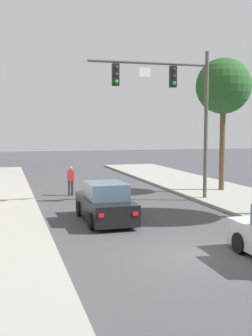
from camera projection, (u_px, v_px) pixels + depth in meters
name	position (u px, v px, depth m)	size (l,w,h in m)	color
ground_plane	(199.00, 256.00, 12.76)	(120.00, 120.00, 0.00)	#424247
traffic_signal_mast	(175.00, 97.00, 21.69)	(6.27, 0.38, 7.50)	#514C47
car_lead_black	(105.00, 204.00, 17.48)	(1.86, 4.25, 1.60)	black
pedestrian_crossing_road	(71.00, 179.00, 24.16)	(0.36, 0.22, 1.64)	#333338
street_tree_second	(223.00, 87.00, 24.95)	(3.21, 3.21, 7.65)	brown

